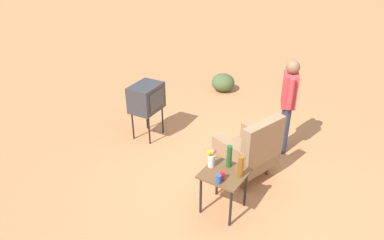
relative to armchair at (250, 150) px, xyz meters
The scene contains 11 objects.
ground_plane 0.53m from the armchair, 89.06° to the right, with size 60.00×60.00×0.00m, color #C17A4C.
armchair is the anchor object (origin of this frame).
side_table 0.87m from the armchair, ahead, with size 0.56×0.56×0.63m.
tv_on_stand 2.12m from the armchair, 93.43° to the right, with size 0.63×0.49×1.03m.
person_standing 1.14m from the armchair, behind, with size 0.54×0.34×1.64m.
soda_can_red 1.03m from the armchair, ahead, with size 0.07×0.07×0.12m, color red.
bottle_wine_green 0.77m from the armchair, ahead, with size 0.07×0.07×0.32m, color #1E5623.
soda_can_blue 1.12m from the armchair, ahead, with size 0.07×0.07×0.12m, color blue.
bottle_tall_amber 0.90m from the armchair, 15.04° to the left, with size 0.07×0.07×0.30m, color brown.
flower_vase 0.91m from the armchair, 13.38° to the right, with size 0.15×0.10×0.27m.
shrub_near 3.37m from the armchair, 144.94° to the right, with size 0.55×0.55×0.42m, color #475B33.
Camera 1 is at (4.25, 1.85, 3.44)m, focal length 33.05 mm.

